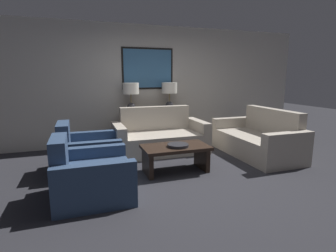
{
  "coord_description": "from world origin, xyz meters",
  "views": [
    {
      "loc": [
        -1.51,
        -3.52,
        1.52
      ],
      "look_at": [
        -0.03,
        0.86,
        0.65
      ],
      "focal_mm": 28.0,
      "sensor_mm": 36.0,
      "label": 1
    }
  ],
  "objects_px": {
    "table_lamp_left": "(131,92)",
    "armchair_near_back_wall": "(87,154)",
    "table_lamp_right": "(169,91)",
    "couch_by_side": "(258,140)",
    "console_table": "(151,128)",
    "decorative_bowl": "(178,145)",
    "couch_by_back_wall": "(159,138)",
    "coffee_table": "(176,153)",
    "armchair_near_camera": "(90,177)"
  },
  "relations": [
    {
      "from": "couch_by_back_wall",
      "to": "armchair_near_camera",
      "type": "bearing_deg",
      "value": -130.08
    },
    {
      "from": "armchair_near_camera",
      "to": "console_table",
      "type": "bearing_deg",
      "value": 58.68
    },
    {
      "from": "coffee_table",
      "to": "table_lamp_right",
      "type": "bearing_deg",
      "value": 73.92
    },
    {
      "from": "table_lamp_left",
      "to": "couch_by_side",
      "type": "height_order",
      "value": "table_lamp_left"
    },
    {
      "from": "console_table",
      "to": "table_lamp_left",
      "type": "distance_m",
      "value": 0.93
    },
    {
      "from": "console_table",
      "to": "coffee_table",
      "type": "xyz_separation_m",
      "value": [
        -0.09,
        -1.84,
        -0.07
      ]
    },
    {
      "from": "console_table",
      "to": "table_lamp_left",
      "type": "height_order",
      "value": "table_lamp_left"
    },
    {
      "from": "table_lamp_left",
      "to": "armchair_near_back_wall",
      "type": "distance_m",
      "value": 1.89
    },
    {
      "from": "table_lamp_left",
      "to": "table_lamp_right",
      "type": "relative_size",
      "value": 1.0
    },
    {
      "from": "couch_by_back_wall",
      "to": "decorative_bowl",
      "type": "bearing_deg",
      "value": -93.25
    },
    {
      "from": "decorative_bowl",
      "to": "armchair_near_camera",
      "type": "bearing_deg",
      "value": -161.08
    },
    {
      "from": "console_table",
      "to": "armchair_near_back_wall",
      "type": "distance_m",
      "value": 1.95
    },
    {
      "from": "table_lamp_right",
      "to": "decorative_bowl",
      "type": "height_order",
      "value": "table_lamp_right"
    },
    {
      "from": "table_lamp_left",
      "to": "armchair_near_camera",
      "type": "bearing_deg",
      "value": -112.87
    },
    {
      "from": "console_table",
      "to": "table_lamp_left",
      "type": "relative_size",
      "value": 2.09
    },
    {
      "from": "table_lamp_left",
      "to": "console_table",
      "type": "bearing_deg",
      "value": 0.0
    },
    {
      "from": "table_lamp_right",
      "to": "decorative_bowl",
      "type": "bearing_deg",
      "value": -105.12
    },
    {
      "from": "couch_by_back_wall",
      "to": "armchair_near_camera",
      "type": "distance_m",
      "value": 2.23
    },
    {
      "from": "decorative_bowl",
      "to": "armchair_near_back_wall",
      "type": "distance_m",
      "value": 1.5
    },
    {
      "from": "coffee_table",
      "to": "decorative_bowl",
      "type": "xyz_separation_m",
      "value": [
        0.02,
        -0.06,
        0.14
      ]
    },
    {
      "from": "console_table",
      "to": "table_lamp_right",
      "type": "xyz_separation_m",
      "value": [
        0.44,
        0.0,
        0.82
      ]
    },
    {
      "from": "console_table",
      "to": "decorative_bowl",
      "type": "height_order",
      "value": "console_table"
    },
    {
      "from": "armchair_near_back_wall",
      "to": "decorative_bowl",
      "type": "bearing_deg",
      "value": -23.16
    },
    {
      "from": "table_lamp_right",
      "to": "console_table",
      "type": "bearing_deg",
      "value": 180.0
    },
    {
      "from": "couch_by_back_wall",
      "to": "decorative_bowl",
      "type": "distance_m",
      "value": 1.25
    },
    {
      "from": "table_lamp_right",
      "to": "decorative_bowl",
      "type": "distance_m",
      "value": 2.1
    },
    {
      "from": "table_lamp_left",
      "to": "table_lamp_right",
      "type": "xyz_separation_m",
      "value": [
        0.88,
        0.0,
        0.0
      ]
    },
    {
      "from": "couch_by_back_wall",
      "to": "armchair_near_back_wall",
      "type": "height_order",
      "value": "couch_by_back_wall"
    },
    {
      "from": "decorative_bowl",
      "to": "console_table",
      "type": "bearing_deg",
      "value": 87.87
    },
    {
      "from": "decorative_bowl",
      "to": "couch_by_side",
      "type": "bearing_deg",
      "value": 12.92
    },
    {
      "from": "couch_by_side",
      "to": "armchair_near_back_wall",
      "type": "height_order",
      "value": "couch_by_side"
    },
    {
      "from": "table_lamp_right",
      "to": "coffee_table",
      "type": "bearing_deg",
      "value": -106.08
    },
    {
      "from": "decorative_bowl",
      "to": "table_lamp_left",
      "type": "bearing_deg",
      "value": 101.07
    },
    {
      "from": "console_table",
      "to": "decorative_bowl",
      "type": "bearing_deg",
      "value": -92.13
    },
    {
      "from": "table_lamp_right",
      "to": "couch_by_side",
      "type": "relative_size",
      "value": 0.34
    },
    {
      "from": "coffee_table",
      "to": "armchair_near_camera",
      "type": "xyz_separation_m",
      "value": [
        -1.35,
        -0.53,
        -0.04
      ]
    },
    {
      "from": "armchair_near_back_wall",
      "to": "console_table",
      "type": "bearing_deg",
      "value": 42.31
    },
    {
      "from": "table_lamp_right",
      "to": "couch_by_back_wall",
      "type": "relative_size",
      "value": 0.34
    },
    {
      "from": "console_table",
      "to": "armchair_near_back_wall",
      "type": "height_order",
      "value": "armchair_near_back_wall"
    },
    {
      "from": "table_lamp_left",
      "to": "table_lamp_right",
      "type": "height_order",
      "value": "same"
    },
    {
      "from": "table_lamp_left",
      "to": "couch_by_side",
      "type": "distance_m",
      "value": 2.81
    },
    {
      "from": "table_lamp_right",
      "to": "coffee_table",
      "type": "height_order",
      "value": "table_lamp_right"
    },
    {
      "from": "console_table",
      "to": "coffee_table",
      "type": "distance_m",
      "value": 1.84
    },
    {
      "from": "table_lamp_right",
      "to": "coffee_table",
      "type": "relative_size",
      "value": 0.59
    },
    {
      "from": "table_lamp_right",
      "to": "armchair_near_back_wall",
      "type": "height_order",
      "value": "table_lamp_right"
    },
    {
      "from": "couch_by_back_wall",
      "to": "armchair_near_back_wall",
      "type": "xyz_separation_m",
      "value": [
        -1.44,
        -0.66,
        -0.02
      ]
    },
    {
      "from": "table_lamp_left",
      "to": "armchair_near_back_wall",
      "type": "height_order",
      "value": "table_lamp_left"
    },
    {
      "from": "couch_by_side",
      "to": "decorative_bowl",
      "type": "relative_size",
      "value": 5.48
    },
    {
      "from": "table_lamp_left",
      "to": "couch_by_side",
      "type": "xyz_separation_m",
      "value": [
        2.21,
        -1.47,
        -0.91
      ]
    },
    {
      "from": "couch_by_side",
      "to": "console_table",
      "type": "bearing_deg",
      "value": 140.29
    }
  ]
}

